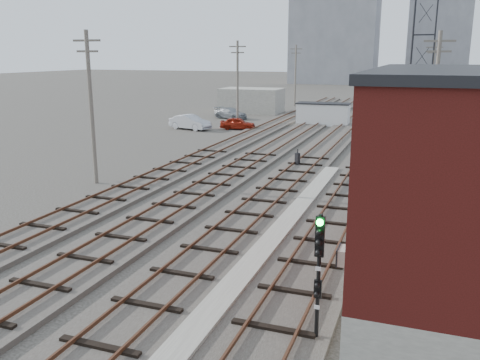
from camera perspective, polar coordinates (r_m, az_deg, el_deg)
The scene contains 23 objects.
ground at distance 65.95m, azimuth 14.69°, elevation 6.84°, with size 320.00×320.00×0.00m, color #282621.
track_right at distance 45.01m, azimuth 15.24°, elevation 3.82°, with size 3.20×90.00×0.39m.
track_mid_right at distance 45.49m, azimuth 10.21°, elevation 4.19°, with size 3.20×90.00×0.39m.
track_mid_left at distance 46.32m, azimuth 5.32°, elevation 4.52°, with size 3.20×90.00×0.39m.
track_left at distance 47.46m, azimuth 0.63°, elevation 4.81°, with size 3.20×90.00×0.39m.
platform_curb at distance 21.36m, azimuth 3.82°, elevation -6.66°, with size 0.90×28.00×0.26m, color gray.
brick_building at distance 17.76m, azimuth 24.32°, elevation -0.35°, with size 6.54×12.20×7.22m.
lattice_tower at distance 40.24m, azimuth 19.77°, elevation 12.95°, with size 1.60×1.60×15.00m.
utility_pole_left_a at distance 31.40m, azimuth -16.38°, elevation 8.20°, with size 1.80×0.24×9.00m.
utility_pole_left_b at distance 53.60m, azimuth -0.28°, elevation 10.90°, with size 1.80×0.24×9.00m.
utility_pole_left_c at distance 77.52m, azimuth 6.25°, elevation 11.76°, with size 1.80×0.24×9.00m.
utility_pole_right_a at distance 33.36m, azimuth 20.98°, elevation 8.15°, with size 1.80×0.24×9.00m.
utility_pole_right_b at distance 63.30m, azimuth 20.73°, elevation 10.49°, with size 1.80×0.24×9.00m.
apartment_left at distance 142.46m, azimuth 10.65°, elevation 16.68°, with size 22.00×14.00×30.00m, color gray.
apartment_right at distance 155.35m, azimuth 21.41°, elevation 15.00°, with size 16.00×12.00×26.00m, color gray.
shed_left at distance 69.10m, azimuth 1.31°, elevation 8.93°, with size 8.00×5.00×3.20m, color gray.
shed_right at distance 75.51m, azimuth 22.42°, elevation 8.62°, with size 6.00×6.00×4.00m, color gray.
signal_mast at distance 13.67m, azimuth 8.80°, elevation -10.13°, with size 0.40×0.40×3.67m.
switch_stand at distance 35.37m, azimuth 6.46°, elevation 2.32°, with size 0.36×0.36×1.20m.
site_trailer at distance 57.27m, azimuth 9.31°, elevation 7.34°, with size 5.87×2.68×2.45m.
car_red at distance 53.25m, azimuth -0.26°, elevation 6.37°, with size 1.47×3.65×1.24m, color #9C1E0E.
car_silver at distance 53.42m, azimuth -5.62°, elevation 6.48°, with size 1.60×4.60×1.52m, color #B6B8BE.
car_grey at distance 62.30m, azimuth -1.07°, elevation 7.51°, with size 1.85×4.55×1.32m, color gray.
Camera 1 is at (5.96, -5.24, 7.64)m, focal length 38.00 mm.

